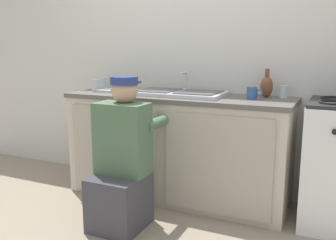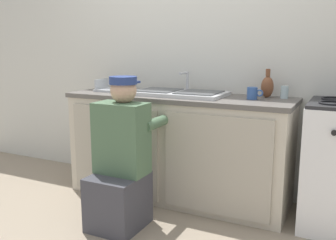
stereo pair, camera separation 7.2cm
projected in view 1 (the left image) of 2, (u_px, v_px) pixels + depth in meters
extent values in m
plane|color=gray|center=(163.00, 208.00, 3.09)|extent=(12.00, 12.00, 0.00)
cube|color=silver|center=(193.00, 54.00, 3.43)|extent=(6.00, 0.10, 2.50)
cube|color=beige|center=(178.00, 149.00, 3.27)|extent=(1.90, 0.60, 0.87)
cube|color=#AFA694|center=(114.00, 152.00, 3.19)|extent=(0.84, 0.02, 0.77)
cube|color=#AFA694|center=(217.00, 166.00, 2.81)|extent=(0.84, 0.02, 0.77)
cube|color=#5B5651|center=(178.00, 97.00, 3.19)|extent=(1.94, 0.62, 0.04)
cube|color=silver|center=(178.00, 93.00, 3.18)|extent=(0.80, 0.44, 0.03)
cube|color=#4C4F51|center=(158.00, 90.00, 3.26)|extent=(0.33, 0.35, 0.01)
cube|color=#4C4F51|center=(199.00, 92.00, 3.10)|extent=(0.33, 0.35, 0.01)
cylinder|color=#B7BABF|center=(186.00, 83.00, 3.34)|extent=(0.02, 0.02, 0.18)
cylinder|color=#B7BABF|center=(183.00, 73.00, 3.25)|extent=(0.02, 0.16, 0.02)
torus|color=black|center=(333.00, 102.00, 2.57)|extent=(0.19, 0.19, 0.02)
torus|color=black|center=(334.00, 98.00, 2.78)|extent=(0.19, 0.19, 0.02)
cylinder|color=black|center=(335.00, 132.00, 2.42)|extent=(0.04, 0.02, 0.04)
cube|color=#3F3F47|center=(120.00, 201.00, 2.73)|extent=(0.36, 0.40, 0.40)
cube|color=#4C6B4C|center=(122.00, 139.00, 2.70)|extent=(0.38, 0.22, 0.52)
sphere|color=tan|center=(124.00, 90.00, 2.67)|extent=(0.19, 0.19, 0.19)
cylinder|color=navy|center=(124.00, 80.00, 2.65)|extent=(0.20, 0.20, 0.06)
cube|color=navy|center=(130.00, 82.00, 2.73)|extent=(0.13, 0.09, 0.02)
cylinder|color=#4C6B4C|center=(117.00, 120.00, 2.93)|extent=(0.08, 0.30, 0.08)
cylinder|color=#4C6B4C|center=(156.00, 123.00, 2.79)|extent=(0.08, 0.30, 0.08)
cube|color=#B2B7BC|center=(111.00, 90.00, 3.44)|extent=(0.28, 0.22, 0.02)
cube|color=#B2B7BC|center=(100.00, 84.00, 3.48)|extent=(0.01, 0.21, 0.10)
cube|color=#B2B7BC|center=(122.00, 85.00, 3.39)|extent=(0.01, 0.21, 0.10)
cylinder|color=#335699|center=(252.00, 93.00, 2.93)|extent=(0.08, 0.08, 0.09)
torus|color=#335699|center=(259.00, 93.00, 2.90)|extent=(0.06, 0.01, 0.06)
ellipsoid|color=brown|center=(267.00, 87.00, 3.03)|extent=(0.10, 0.10, 0.17)
cylinder|color=brown|center=(267.00, 73.00, 3.01)|extent=(0.04, 0.04, 0.06)
cylinder|color=#ADC6CC|center=(284.00, 92.00, 2.98)|extent=(0.06, 0.06, 0.10)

